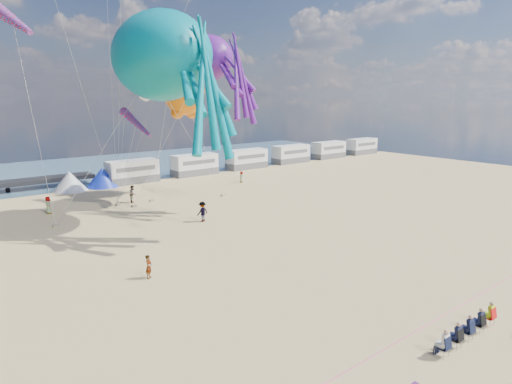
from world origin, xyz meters
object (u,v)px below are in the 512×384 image
at_px(beachgoer_6, 48,205).
at_px(sandbag_a, 56,226).
at_px(beachgoer_0, 241,177).
at_px(sandbag_e, 118,205).
at_px(beachgoer_1, 133,194).
at_px(sandbag_d, 152,200).
at_px(sandbag_c, 223,195).
at_px(windsock_right, 136,123).
at_px(sandbag_b, 134,206).
at_px(kite_octopus_teal, 160,56).
at_px(tent_blue, 102,177).
at_px(motorhome_2, 247,159).
at_px(motorhome_5, 362,146).
at_px(motorhome_1, 195,165).
at_px(windsock_mid, 173,60).
at_px(kite_octopus_purple, 206,58).
at_px(tent_white, 70,181).
at_px(kite_teddy_orange, 184,95).
at_px(standing_person, 149,267).
at_px(spectator_row, 467,327).
at_px(motorhome_3, 291,154).
at_px(motorhome_4, 329,150).
at_px(kite_panda, 154,75).
at_px(beachgoer_2, 202,212).
at_px(motorhome_0, 132,172).
at_px(windsock_left, 12,20).

bearing_deg(beachgoer_6, sandbag_a, 159.69).
bearing_deg(beachgoer_0, sandbag_e, -44.17).
xyz_separation_m(beachgoer_1, sandbag_d, (1.81, -0.79, -0.82)).
bearing_deg(sandbag_c, windsock_right, -171.52).
relative_size(sandbag_b, kite_octopus_teal, 0.04).
bearing_deg(sandbag_e, tent_blue, 76.63).
bearing_deg(sandbag_a, motorhome_2, 24.49).
bearing_deg(motorhome_5, motorhome_1, 180.00).
relative_size(sandbag_d, windsock_mid, 0.10).
bearing_deg(sandbag_c, kite_octopus_purple, -155.29).
height_order(tent_white, beachgoer_0, tent_white).
height_order(kite_octopus_teal, kite_octopus_purple, kite_octopus_teal).
height_order(beachgoer_0, windsock_mid, windsock_mid).
bearing_deg(kite_teddy_orange, standing_person, -125.98).
bearing_deg(windsock_right, sandbag_d, 41.91).
height_order(beachgoer_1, beachgoer_6, beachgoer_1).
relative_size(spectator_row, beachgoer_6, 3.55).
relative_size(motorhome_3, beachgoer_0, 4.43).
xyz_separation_m(beachgoer_0, beachgoer_1, (-15.96, -1.71, 0.19)).
bearing_deg(beachgoer_0, motorhome_2, 177.95).
relative_size(standing_person, sandbag_e, 3.07).
distance_m(tent_white, spectator_row, 47.03).
bearing_deg(sandbag_d, motorhome_4, 15.47).
xyz_separation_m(motorhome_4, standing_person, (-50.79, -30.67, -0.73)).
xyz_separation_m(motorhome_5, kite_panda, (-51.76, -15.66, 11.68)).
bearing_deg(spectator_row, beachgoer_2, 86.65).
xyz_separation_m(beachgoer_6, sandbag_a, (-0.84, -5.24, -0.75)).
xyz_separation_m(motorhome_3, beachgoer_2, (-31.55, -21.66, -0.57)).
bearing_deg(motorhome_0, tent_white, 180.00).
xyz_separation_m(motorhome_2, spectator_row, (-23.53, -46.89, -0.85)).
height_order(motorhome_4, sandbag_a, motorhome_4).
relative_size(sandbag_d, kite_octopus_purple, 0.04).
height_order(beachgoer_0, sandbag_e, beachgoer_0).
relative_size(motorhome_0, kite_octopus_purple, 0.59).
distance_m(sandbag_a, kite_octopus_purple, 21.64).
height_order(motorhome_0, motorhome_3, same).
bearing_deg(sandbag_b, windsock_left, -151.62).
height_order(beachgoer_0, sandbag_c, beachgoer_0).
height_order(sandbag_e, kite_panda, kite_panda).
height_order(motorhome_0, motorhome_1, same).
bearing_deg(standing_person, windsock_left, 62.63).
bearing_deg(beachgoer_0, motorhome_1, -129.63).
bearing_deg(beachgoer_2, motorhome_4, -162.11).
relative_size(tent_blue, beachgoer_0, 2.69).
xyz_separation_m(motorhome_2, kite_octopus_teal, (-24.36, -19.28, 13.07)).
height_order(beachgoer_1, sandbag_c, beachgoer_1).
height_order(motorhome_5, beachgoer_0, motorhome_5).
height_order(motorhome_3, sandbag_c, motorhome_3).
bearing_deg(motorhome_0, motorhome_5, 0.00).
distance_m(motorhome_5, tent_blue, 51.50).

